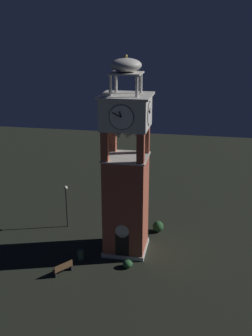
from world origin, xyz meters
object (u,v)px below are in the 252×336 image
(clock_tower, at_px, (126,177))
(trash_bin, at_px, (81,255))
(park_bench, at_px, (63,268))
(lamp_post, at_px, (66,199))

(clock_tower, relative_size, trash_bin, 20.08)
(park_bench, height_order, trash_bin, park_bench)
(clock_tower, bearing_deg, park_bench, -132.25)
(trash_bin, bearing_deg, lamp_post, 118.55)
(clock_tower, relative_size, park_bench, 10.45)
(park_bench, bearing_deg, trash_bin, 70.96)
(clock_tower, height_order, lamp_post, clock_tower)
(park_bench, relative_size, lamp_post, 0.37)
(park_bench, distance_m, lamp_post, 8.19)
(clock_tower, xyz_separation_m, lamp_post, (-6.23, 3.05, -3.73))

